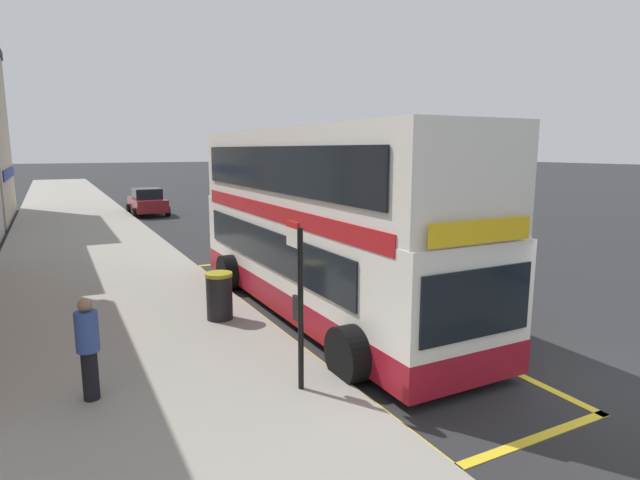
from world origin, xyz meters
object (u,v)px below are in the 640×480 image
Objects in this scene: double_decker_bus at (320,228)px; parked_car_maroon_ahead at (147,202)px; bus_stop_sign at (298,292)px; pedestrian_waiting_near_sign at (88,345)px; litter_bin at (219,296)px.

double_decker_bus is 2.51× the size of parked_car_maroon_ahead.
bus_stop_sign is 1.67× the size of pedestrian_waiting_near_sign.
pedestrian_waiting_near_sign is (-3.01, 1.08, -0.71)m from bus_stop_sign.
double_decker_bus is 3.93× the size of bus_stop_sign.
bus_stop_sign reaches higher than pedestrian_waiting_near_sign.
double_decker_bus is at bearing -86.40° from parked_car_maroon_ahead.
double_decker_bus is 21.68m from parked_car_maroon_ahead.
double_decker_bus is 6.55× the size of pedestrian_waiting_near_sign.
pedestrian_waiting_near_sign is 1.50× the size of litter_bin.
pedestrian_waiting_near_sign reaches higher than parked_car_maroon_ahead.
bus_stop_sign is at bearing -87.91° from litter_bin.
litter_bin is at bearing 177.03° from double_decker_bus.
double_decker_bus reaches higher than parked_car_maroon_ahead.
double_decker_bus is 2.84m from litter_bin.
parked_car_maroon_ahead is at bearing 85.93° from bus_stop_sign.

